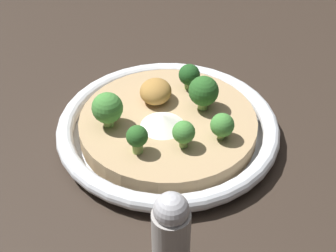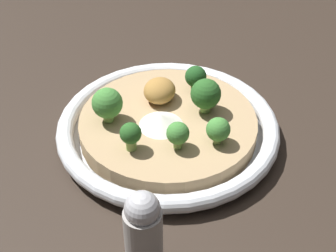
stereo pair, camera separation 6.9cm
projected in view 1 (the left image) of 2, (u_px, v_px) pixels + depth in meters
The scene contains 11 objects.
ground_plane at pixel (168, 137), 0.70m from camera, with size 6.00×6.00×0.00m, color #2D231C.
risotto_bowl at pixel (168, 128), 0.69m from camera, with size 0.30×0.30×0.03m.
cheese_sprinkle at pixel (163, 121), 0.66m from camera, with size 0.06×0.06×0.02m.
crispy_onion_garnish at pixel (156, 91), 0.70m from camera, with size 0.05×0.04×0.03m.
broccoli_front_right at pixel (204, 92), 0.68m from camera, with size 0.04×0.04×0.05m.
broccoli_right at pixel (189, 75), 0.72m from camera, with size 0.03×0.03×0.04m.
broccoli_front at pixel (222, 125), 0.64m from camera, with size 0.03×0.03×0.04m.
broccoli_left at pixel (137, 138), 0.62m from camera, with size 0.03×0.03×0.04m.
broccoli_back_left at pixel (107, 108), 0.65m from camera, with size 0.04×0.04×0.05m.
broccoli_front_left at pixel (184, 133), 0.62m from camera, with size 0.03×0.03×0.04m.
pepper_shaker at pixel (171, 235), 0.50m from camera, with size 0.04×0.04×0.11m.
Camera 1 is at (-0.53, -0.05, 0.46)m, focal length 55.00 mm.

